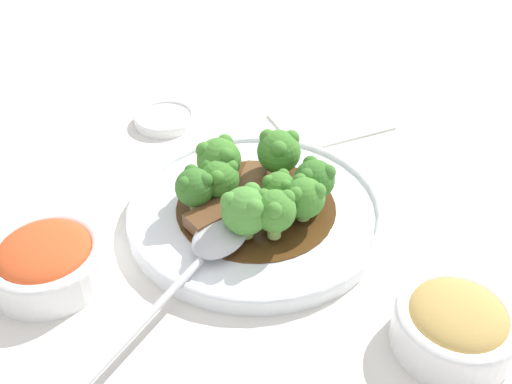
# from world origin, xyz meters

# --- Properties ---
(ground_plane) EXTENTS (4.00, 4.00, 0.00)m
(ground_plane) POSITION_xyz_m (0.00, 0.00, 0.00)
(ground_plane) COLOR silver
(main_plate) EXTENTS (0.26, 0.26, 0.02)m
(main_plate) POSITION_xyz_m (0.00, 0.00, 0.01)
(main_plate) COLOR white
(main_plate) RESTS_ON ground_plane
(beef_strip_0) EXTENTS (0.06, 0.04, 0.01)m
(beef_strip_0) POSITION_xyz_m (0.04, 0.00, 0.02)
(beef_strip_0) COLOR #56331E
(beef_strip_0) RESTS_ON main_plate
(beef_strip_1) EXTENTS (0.06, 0.04, 0.01)m
(beef_strip_1) POSITION_xyz_m (-0.01, -0.00, 0.03)
(beef_strip_1) COLOR #56331E
(beef_strip_1) RESTS_ON main_plate
(beef_strip_2) EXTENTS (0.07, 0.04, 0.01)m
(beef_strip_2) POSITION_xyz_m (-0.04, -0.01, 0.03)
(beef_strip_2) COLOR brown
(beef_strip_2) RESTS_ON main_plate
(beef_strip_3) EXTENTS (0.06, 0.06, 0.01)m
(beef_strip_3) POSITION_xyz_m (0.01, 0.03, 0.02)
(beef_strip_3) COLOR brown
(beef_strip_3) RESTS_ON main_plate
(broccoli_floret_0) EXTENTS (0.04, 0.04, 0.05)m
(broccoli_floret_0) POSITION_xyz_m (-0.01, -0.05, 0.05)
(broccoli_floret_0) COLOR #8EB756
(broccoli_floret_0) RESTS_ON main_plate
(broccoli_floret_1) EXTENTS (0.05, 0.05, 0.05)m
(broccoli_floret_1) POSITION_xyz_m (-0.02, 0.05, 0.05)
(broccoli_floret_1) COLOR #7FA84C
(broccoli_floret_1) RESTS_ON main_plate
(broccoli_floret_2) EXTENTS (0.04, 0.04, 0.04)m
(broccoli_floret_2) POSITION_xyz_m (0.03, -0.04, 0.04)
(broccoli_floret_2) COLOR #7FA84C
(broccoli_floret_2) RESTS_ON main_plate
(broccoli_floret_3) EXTENTS (0.05, 0.05, 0.06)m
(broccoli_floret_3) POSITION_xyz_m (0.04, 0.03, 0.05)
(broccoli_floret_3) COLOR #8EB756
(broccoli_floret_3) RESTS_ON main_plate
(broccoli_floret_4) EXTENTS (0.05, 0.05, 0.05)m
(broccoli_floret_4) POSITION_xyz_m (-0.03, -0.04, 0.05)
(broccoli_floret_4) COLOR #8EB756
(broccoli_floret_4) RESTS_ON main_plate
(broccoli_floret_5) EXTENTS (0.04, 0.04, 0.04)m
(broccoli_floret_5) POSITION_xyz_m (-0.06, 0.02, 0.05)
(broccoli_floret_5) COLOR #8EB756
(broccoli_floret_5) RESTS_ON main_plate
(broccoli_floret_6) EXTENTS (0.04, 0.04, 0.04)m
(broccoli_floret_6) POSITION_xyz_m (-0.03, 0.02, 0.04)
(broccoli_floret_6) COLOR #7FA84C
(broccoli_floret_6) RESTS_ON main_plate
(broccoli_floret_7) EXTENTS (0.03, 0.03, 0.04)m
(broccoli_floret_7) POSITION_xyz_m (0.02, -0.01, 0.04)
(broccoli_floret_7) COLOR #8EB756
(broccoli_floret_7) RESTS_ON main_plate
(broccoli_floret_8) EXTENTS (0.04, 0.04, 0.05)m
(broccoli_floret_8) POSITION_xyz_m (0.05, -0.02, 0.05)
(broccoli_floret_8) COLOR #8EB756
(broccoli_floret_8) RESTS_ON main_plate
(serving_spoon) EXTENTS (0.20, 0.14, 0.01)m
(serving_spoon) POSITION_xyz_m (-0.07, -0.05, 0.03)
(serving_spoon) COLOR #B7B7BC
(serving_spoon) RESTS_ON main_plate
(side_bowl_kimchi) EXTENTS (0.11, 0.11, 0.04)m
(side_bowl_kimchi) POSITION_xyz_m (-0.21, 0.01, 0.02)
(side_bowl_kimchi) COLOR white
(side_bowl_kimchi) RESTS_ON ground_plane
(side_bowl_appetizer) EXTENTS (0.10, 0.10, 0.05)m
(side_bowl_appetizer) POSITION_xyz_m (0.08, -0.21, 0.02)
(side_bowl_appetizer) COLOR white
(side_bowl_appetizer) RESTS_ON ground_plane
(sauce_dish) EXTENTS (0.08, 0.08, 0.01)m
(sauce_dish) POSITION_xyz_m (-0.02, 0.22, 0.01)
(sauce_dish) COLOR white
(sauce_dish) RESTS_ON ground_plane
(paper_napkin) EXTENTS (0.14, 0.10, 0.01)m
(paper_napkin) POSITION_xyz_m (0.17, 0.13, 0.00)
(paper_napkin) COLOR silver
(paper_napkin) RESTS_ON ground_plane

